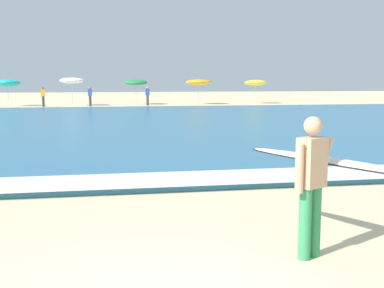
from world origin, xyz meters
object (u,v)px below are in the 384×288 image
Objects in this scene: beachgoer_near_row_left at (43,96)px; beachgoer_near_row_right at (90,96)px; beach_umbrella_3 at (198,82)px; beach_umbrella_1 at (72,81)px; beach_umbrella_4 at (256,83)px; beachgoer_near_row_mid at (148,95)px; surfer_with_board at (324,172)px; beach_umbrella_2 at (136,82)px; beach_umbrella_0 at (8,83)px.

beachgoer_near_row_left and beachgoer_near_row_right have the same top height.
beach_umbrella_3 is 12.94m from beachgoer_near_row_left.
beach_umbrella_4 is at bearing 2.49° from beach_umbrella_1.
beach_umbrella_4 is 9.91m from beachgoer_near_row_mid.
surfer_with_board is at bearing -81.96° from beach_umbrella_1.
beach_umbrella_0 is at bearing -174.67° from beach_umbrella_2.
beach_umbrella_1 is at bearing -169.75° from beach_umbrella_2.
beach_umbrella_3 is 4.78m from beachgoer_near_row_mid.
beach_umbrella_0 is at bearing -178.40° from beach_umbrella_3.
beach_umbrella_3 reaches higher than beachgoer_near_row_mid.
beach_umbrella_2 is at bearing 174.46° from beach_umbrella_3.
beach_umbrella_2 is 1.39× the size of beachgoer_near_row_mid.
beach_umbrella_4 is at bearing -1.41° from beach_umbrella_2.
beach_umbrella_4 is 1.35× the size of beachgoer_near_row_mid.
beachgoer_near_row_mid is at bearing -165.61° from beach_umbrella_3.
surfer_with_board is 38.29m from beach_umbrella_4.
surfer_with_board is at bearing -106.35° from beach_umbrella_4.
beachgoer_near_row_right is (3.63, 0.20, 0.00)m from beachgoer_near_row_left.
beach_umbrella_1 reaches higher than beach_umbrella_0.
beachgoer_near_row_left and beachgoer_near_row_mid have the same top height.
beach_umbrella_1 reaches higher than beachgoer_near_row_left.
beachgoer_near_row_mid is (8.28, 0.48, 0.00)m from beachgoer_near_row_left.
beach_umbrella_4 is at bearing 8.26° from beachgoer_near_row_mid.
beach_umbrella_0 is 3.22m from beachgoer_near_row_left.
beach_umbrella_3 is (10.62, 0.43, -0.15)m from beach_umbrella_1.
beachgoer_near_row_mid is at bearing -63.20° from beach_umbrella_2.
beach_umbrella_0 is 1.39× the size of beachgoer_near_row_left.
beachgoer_near_row_left is 1.00× the size of beachgoer_near_row_right.
beach_umbrella_4 is at bearing 6.01° from beachgoer_near_row_left.
beach_umbrella_1 reaches higher than beach_umbrella_2.
beach_umbrella_4 reaches higher than beachgoer_near_row_left.
beach_umbrella_0 is 0.95× the size of beach_umbrella_1.
beachgoer_near_row_mid is 4.67m from beachgoer_near_row_right.
beach_umbrella_3 is (5.36, -0.52, 0.01)m from beach_umbrella_2.
surfer_with_board is 1.70× the size of beachgoer_near_row_mid.
beach_umbrella_3 is at bearing 14.39° from beachgoer_near_row_mid.
beach_umbrella_1 is at bearing 98.04° from surfer_with_board.
beach_umbrella_2 is at bearing 16.20° from beachgoer_near_row_left.
beach_umbrella_2 reaches higher than beach_umbrella_0.
beach_umbrella_4 reaches higher than surfer_with_board.
beachgoer_near_row_right is (-9.17, -1.44, -1.06)m from beach_umbrella_3.
surfer_with_board is 1.70× the size of beachgoer_near_row_left.
beach_umbrella_2 is at bearing 89.74° from surfer_with_board.
beach_umbrella_3 is at bearing 7.31° from beachgoer_near_row_left.
surfer_with_board is 1.22× the size of beach_umbrella_2.
beachgoer_near_row_left is 3.63m from beachgoer_near_row_right.
surfer_with_board is 1.26× the size of beach_umbrella_4.
surfer_with_board reaches higher than beachgoer_near_row_mid.
beachgoer_near_row_mid is at bearing 88.35° from surfer_with_board.
beach_umbrella_3 is at bearing 81.38° from surfer_with_board.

